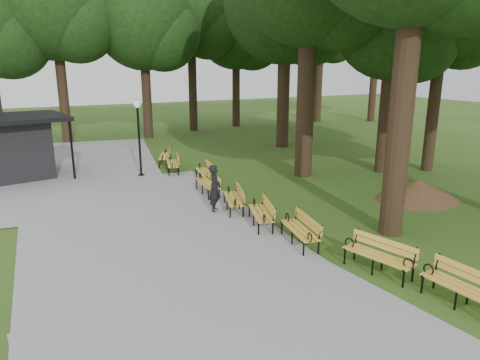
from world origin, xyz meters
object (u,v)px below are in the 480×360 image
dirt_mound (418,189)px  person (215,189)px  bench_6 (207,184)px  lawn_tree_5 (445,9)px  bench_7 (205,172)px  bench_3 (299,230)px  lawn_tree_4 (286,2)px  bench_8 (173,164)px  lawn_tree_1 (393,22)px  bench_9 (165,156)px  bench_5 (233,199)px  bench_1 (463,289)px  bench_4 (260,213)px  kiosk (5,148)px  lamp_post (138,123)px  bench_2 (378,256)px

dirt_mound → person: bearing=163.6°
bench_6 → lawn_tree_5: bearing=90.2°
bench_7 → bench_3: bearing=8.5°
person → bench_6: (0.59, 2.08, -0.41)m
lawn_tree_5 → bench_6: bearing=174.5°
bench_3 → lawn_tree_4: bearing=160.8°
bench_3 → bench_8: size_ratio=1.00×
bench_8 → lawn_tree_1: (9.12, -4.36, 6.45)m
dirt_mound → bench_9: 12.34m
bench_5 → lawn_tree_4: 15.26m
bench_1 → bench_6: bearing=-175.5°
bench_4 → bench_5: same height
bench_4 → person: bearing=-141.8°
kiosk → lamp_post: size_ratio=1.31×
person → bench_3: size_ratio=0.89×
bench_7 → bench_8: (-0.71, 2.31, 0.00)m
bench_1 → bench_3: same height
kiosk → lawn_tree_1: 18.33m
lawn_tree_4 → bench_7: bearing=-143.1°
kiosk → bench_8: 7.48m
kiosk → bench_1: size_ratio=2.40×
bench_6 → lawn_tree_4: 13.91m
kiosk → bench_7: bearing=-39.7°
bench_2 → bench_6: (-1.15, 8.22, 0.00)m
bench_5 → bench_6: size_ratio=1.00×
person → bench_3: (0.99, -3.78, -0.41)m
lawn_tree_1 → bench_6: bearing=178.4°
dirt_mound → lawn_tree_5: (4.28, 3.21, 7.06)m
person → lawn_tree_4: 15.26m
bench_3 → lawn_tree_5: size_ratio=0.19×
bench_6 → bench_8: (-0.09, 4.10, 0.00)m
person → lawn_tree_1: (9.63, 1.82, 6.04)m
bench_5 → bench_6: (-0.03, 2.28, 0.00)m
bench_8 → bench_9: (0.20, 1.84, 0.00)m
bench_6 → lawn_tree_4: lawn_tree_4 is taller
person → bench_7: person is taller
bench_2 → bench_3: size_ratio=1.00×
bench_3 → bench_5: same height
lawn_tree_4 → bench_2: bearing=-114.4°
lamp_post → dirt_mound: (8.61, -8.38, -2.07)m
bench_1 → bench_8: 14.46m
bench_1 → person: bearing=-169.4°
person → bench_9: 8.07m
bench_2 → bench_9: same height
bench_2 → kiosk: bearing=-165.0°
lawn_tree_5 → bench_4: bearing=-165.0°
kiosk → bench_3: 14.45m
lawn_tree_1 → bench_4: bearing=-156.8°
bench_3 → bench_8: bearing=-165.9°
dirt_mound → bench_2: bearing=-146.1°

